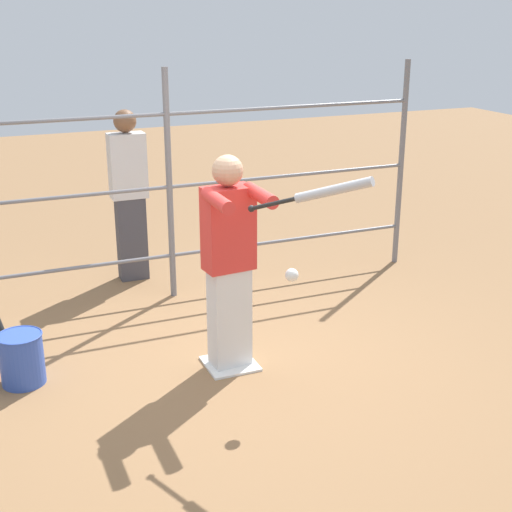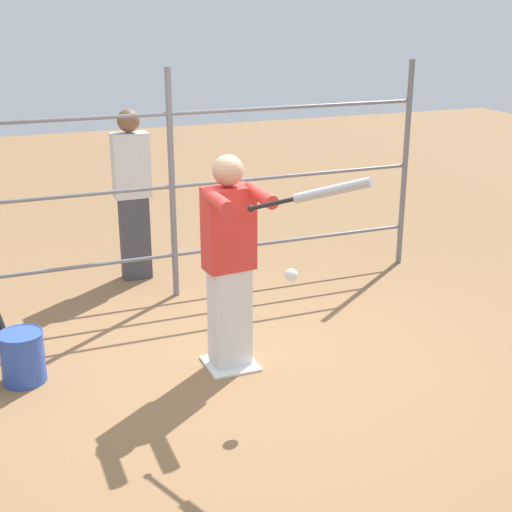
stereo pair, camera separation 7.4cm
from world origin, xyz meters
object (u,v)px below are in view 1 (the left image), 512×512
softball_in_flight (292,275)px  baseball_bat_swinging (323,193)px  batter (230,257)px  bat_bucket (19,356)px  bystander_behind_fence (129,193)px

softball_in_flight → baseball_bat_swinging: bearing=102.9°
baseball_bat_swinging → softball_in_flight: size_ratio=7.61×
batter → softball_in_flight: (-0.26, 0.56, 0.01)m
baseball_bat_swinging → bat_bucket: 2.66m
batter → softball_in_flight: batter is taller
baseball_bat_swinging → bystander_behind_fence: bystander_behind_fence is taller
batter → bystander_behind_fence: size_ratio=0.96×
bystander_behind_fence → baseball_bat_swinging: bearing=100.6°
bat_bucket → batter: bearing=166.8°
batter → bat_bucket: 1.77m
batter → baseball_bat_swinging: 1.14m
baseball_bat_swinging → bystander_behind_fence: size_ratio=0.41×
softball_in_flight → bat_bucket: size_ratio=0.12×
softball_in_flight → bystander_behind_fence: 2.86m
batter → bat_bucket: (1.58, -0.37, -0.70)m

